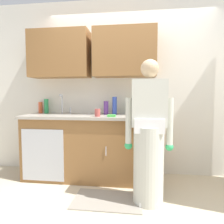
# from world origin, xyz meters

# --- Properties ---
(ground_plane) EXTENTS (9.00, 9.00, 0.00)m
(ground_plane) POSITION_xyz_m (0.00, 0.00, 0.00)
(ground_plane) COLOR beige
(kitchen_wall_with_uppers) EXTENTS (4.80, 0.44, 2.70)m
(kitchen_wall_with_uppers) POSITION_xyz_m (-0.14, 0.99, 1.48)
(kitchen_wall_with_uppers) COLOR silver
(kitchen_wall_with_uppers) RESTS_ON ground
(counter_cabinet) EXTENTS (1.90, 0.62, 0.90)m
(counter_cabinet) POSITION_xyz_m (-0.55, 0.70, 0.45)
(counter_cabinet) COLOR brown
(counter_cabinet) RESTS_ON ground
(countertop) EXTENTS (1.96, 0.66, 0.04)m
(countertop) POSITION_xyz_m (-0.55, 0.70, 0.92)
(countertop) COLOR #A8A093
(countertop) RESTS_ON counter_cabinet
(sink) EXTENTS (0.50, 0.36, 0.35)m
(sink) POSITION_xyz_m (-0.99, 0.71, 0.93)
(sink) COLOR #B7BABF
(sink) RESTS_ON counter_cabinet
(person_at_sink) EXTENTS (0.55, 0.34, 1.62)m
(person_at_sink) POSITION_xyz_m (0.27, 0.07, 0.69)
(person_at_sink) COLOR white
(person_at_sink) RESTS_ON ground
(floor_mat) EXTENTS (0.80, 0.50, 0.01)m
(floor_mat) POSITION_xyz_m (-0.19, 0.05, 0.01)
(floor_mat) COLOR gray
(floor_mat) RESTS_ON ground
(bottle_water_tall) EXTENTS (0.07, 0.07, 0.20)m
(bottle_water_tall) POSITION_xyz_m (-0.34, 0.85, 1.04)
(bottle_water_tall) COLOR #66388C
(bottle_water_tall) RESTS_ON countertop
(bottle_soap) EXTENTS (0.07, 0.07, 0.23)m
(bottle_soap) POSITION_xyz_m (-1.31, 0.90, 1.06)
(bottle_soap) COLOR #2D8C4C
(bottle_soap) RESTS_ON countertop
(bottle_cleaner_spray) EXTENTS (0.06, 0.06, 0.18)m
(bottle_cleaner_spray) POSITION_xyz_m (-1.43, 0.94, 1.03)
(bottle_cleaner_spray) COLOR #E05933
(bottle_cleaner_spray) RESTS_ON countertop
(bottle_water_short) EXTENTS (0.07, 0.07, 0.27)m
(bottle_water_short) POSITION_xyz_m (-0.20, 0.85, 1.07)
(bottle_water_short) COLOR #334CB2
(bottle_water_short) RESTS_ON countertop
(bottle_dish_liquid) EXTENTS (0.08, 0.08, 0.22)m
(bottle_dish_liquid) POSITION_xyz_m (0.01, 0.88, 1.05)
(bottle_dish_liquid) COLOR #2D8C4C
(bottle_dish_liquid) RESTS_ON countertop
(cup_by_sink) EXTENTS (0.08, 0.08, 0.10)m
(cup_by_sink) POSITION_xyz_m (-0.40, 0.50, 0.99)
(cup_by_sink) COLOR #B24C47
(cup_by_sink) RESTS_ON countertop
(knife_on_counter) EXTENTS (0.10, 0.24, 0.01)m
(knife_on_counter) POSITION_xyz_m (-0.61, 0.85, 0.94)
(knife_on_counter) COLOR silver
(knife_on_counter) RESTS_ON countertop
(sponge) EXTENTS (0.11, 0.07, 0.03)m
(sponge) POSITION_xyz_m (-0.20, 0.48, 0.96)
(sponge) COLOR #4CBF4C
(sponge) RESTS_ON countertop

